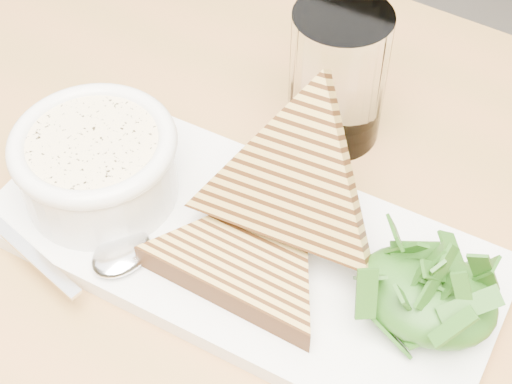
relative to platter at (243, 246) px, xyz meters
The scene contains 12 objects.
table_leg_bl 0.68m from the platter, 145.24° to the left, with size 0.06×0.06×0.73m, color #AB713D.
platter is the anchor object (origin of this frame).
soup_bowl 0.12m from the platter, behind, with size 0.12×0.12×0.05m, color white.
soup 0.13m from the platter, behind, with size 0.10×0.10×0.01m, color beige.
bowl_rim 0.14m from the platter, behind, with size 0.13×0.13×0.01m, color white.
sandwich_flat 0.03m from the platter, 48.49° to the right, with size 0.16×0.16×0.02m, color tan, non-canonical shape.
sandwich_lean 0.07m from the platter, 44.00° to the left, with size 0.16×0.16×0.09m, color tan, non-canonical shape.
salad_base 0.14m from the platter, ahead, with size 0.10×0.08×0.04m, color #1C4511.
arugula_pile 0.14m from the platter, ahead, with size 0.11×0.10×0.05m, color #30671E, non-canonical shape.
spoon_bowl 0.09m from the platter, 139.66° to the right, with size 0.04×0.05×0.01m, color silver.
spoon_handle 0.16m from the platter, 147.16° to the right, with size 0.12×0.01×0.00m, color silver.
glass_near 0.16m from the platter, 89.25° to the left, with size 0.08×0.08×0.12m, color white.
Camera 1 is at (0.18, -0.04, 1.25)m, focal length 55.00 mm.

